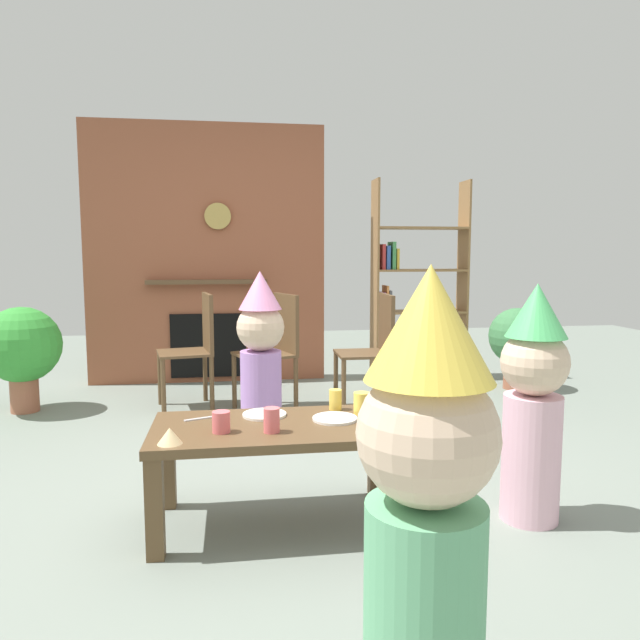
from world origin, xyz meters
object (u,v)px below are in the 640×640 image
Objects in this scene: coffee_table at (278,441)px; bookshelf at (411,289)px; dining_chair_middle at (275,345)px; paper_cup_near_left at (362,403)px; dining_chair_right at (374,344)px; potted_plant_tall at (517,340)px; paper_plate_rear at (264,414)px; paper_plate_front at (335,419)px; birthday_cake_slice at (170,436)px; child_with_cone_hat at (426,507)px; child_in_pink at (533,397)px; paper_cup_far_left at (272,420)px; child_by_the_chairs at (261,352)px; paper_cup_near_right at (335,400)px; paper_cup_center at (221,422)px; dining_chair_left at (196,343)px; potted_plant_short at (22,348)px.

bookshelf is at bearing 62.64° from coffee_table.
bookshelf is at bearing -165.38° from dining_chair_middle.
dining_chair_right is (0.49, 1.74, 0.00)m from paper_cup_near_left.
potted_plant_tall is at bearing 169.63° from dining_chair_middle.
paper_plate_rear is (-0.05, 0.15, 0.08)m from coffee_table.
paper_cup_near_left is at bearing 28.35° from paper_plate_front.
child_with_cone_hat reaches higher than birthday_cake_slice.
coffee_table is at bearing 64.90° from dining_chair_right.
dining_chair_right is 1.23× the size of potted_plant_tall.
child_with_cone_hat is at bearing 58.99° from child_in_pink.
child_by_the_chairs is at bearing 89.20° from paper_cup_far_left.
dining_chair_right reaches higher than paper_cup_near_right.
paper_plate_rear is at bearing -6.57° from child_in_pink.
potted_plant_tall is at bearing 48.28° from paper_plate_front.
child_by_the_chairs is 1.12m from dining_chair_right.
paper_cup_center is 2.21m from dining_chair_left.
child_by_the_chairs reaches higher than coffee_table.
paper_cup_near_left is 0.51× the size of paper_plate_rear.
paper_cup_far_left is 0.51× the size of paper_plate_rear.
paper_plate_front is 0.19× the size of child_in_pink.
paper_cup_far_left reaches higher than paper_cup_near_left.
paper_cup_center is at bearing 11.38° from child_with_cone_hat.
dining_chair_middle is at bearing 79.52° from paper_cup_center.
paper_cup_far_left is 0.09× the size of child_with_cone_hat.
coffee_table is 1.23× the size of dining_chair_middle.
dining_chair_left reaches higher than paper_plate_front.
paper_cup_near_left reaches higher than paper_cup_center.
paper_cup_near_left is 0.91m from birthday_cake_slice.
paper_cup_far_left is 1.05× the size of birthday_cake_slice.
paper_plate_front is at bearing -113.37° from bookshelf.
child_with_cone_hat is 1.47× the size of potted_plant_short.
paper_cup_center is at bearing 4.59° from child_in_pink.
dining_chair_left is at bearing 102.21° from paper_plate_rear.
paper_cup_center is 0.08× the size of child_in_pink.
child_by_the_chairs is (0.23, 1.28, 0.08)m from paper_cup_center.
dining_chair_middle reaches higher than paper_cup_center.
coffee_table is 3.30m from potted_plant_tall.
dining_chair_right is at bearing 64.26° from coffee_table.
child_in_pink reaches higher than paper_cup_center.
child_with_cone_hat is (0.49, -1.21, 0.13)m from paper_cup_center.
potted_plant_short is at bearing -119.80° from child_by_the_chairs.
potted_plant_tall is at bearing 42.62° from birthday_cake_slice.
child_with_cone_hat is at bearing 5.18° from child_by_the_chairs.
paper_cup_center is at bearing -161.28° from coffee_table.
potted_plant_short is (-2.19, 2.07, -0.01)m from paper_cup_near_left.
bookshelf reaches higher than birthday_cake_slice.
paper_cup_center is (-0.25, -0.08, 0.12)m from coffee_table.
dining_chair_right is at bearing -76.34° from child_in_pink.
dining_chair_right is (0.94, 1.70, 0.05)m from paper_plate_rear.
paper_cup_near_right is (-0.11, 0.10, -0.00)m from paper_cup_near_left.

